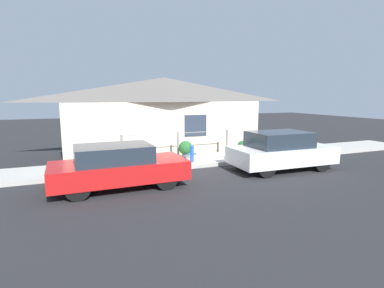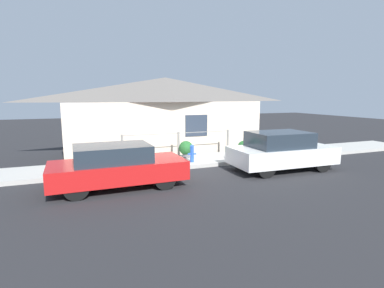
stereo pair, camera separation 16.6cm
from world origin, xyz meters
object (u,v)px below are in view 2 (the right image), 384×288
(potted_plant_corner, at_px, (243,147))
(car_right, at_px, (281,151))
(fire_hydrant, at_px, (192,153))
(potted_plant_near_hydrant, at_px, (186,148))
(potted_plant_by_fence, at_px, (110,155))
(car_left, at_px, (117,166))

(potted_plant_corner, bearing_deg, car_right, -86.96)
(fire_hydrant, relative_size, potted_plant_near_hydrant, 0.97)
(potted_plant_near_hydrant, height_order, potted_plant_by_fence, potted_plant_near_hydrant)
(potted_plant_near_hydrant, bearing_deg, potted_plant_corner, -5.17)
(car_right, height_order, fire_hydrant, car_right)
(potted_plant_corner, bearing_deg, car_left, -157.05)
(car_right, bearing_deg, fire_hydrant, 148.51)
(car_right, relative_size, fire_hydrant, 5.57)
(car_left, distance_m, fire_hydrant, 3.62)
(potted_plant_by_fence, bearing_deg, potted_plant_near_hydrant, -5.08)
(fire_hydrant, relative_size, potted_plant_corner, 1.14)
(car_left, bearing_deg, potted_plant_corner, 21.84)
(car_left, xyz_separation_m, potted_plant_near_hydrant, (3.19, 2.70, -0.12))
(fire_hydrant, bearing_deg, car_left, -149.56)
(fire_hydrant, bearing_deg, potted_plant_near_hydrant, 85.69)
(potted_plant_by_fence, relative_size, potted_plant_corner, 0.91)
(car_right, xyz_separation_m, fire_hydrant, (-2.83, 1.83, -0.21))
(car_right, distance_m, potted_plant_corner, 2.48)
(car_left, relative_size, fire_hydrant, 5.71)
(car_right, bearing_deg, car_left, -178.54)
(potted_plant_near_hydrant, bearing_deg, car_right, -44.34)
(car_left, height_order, fire_hydrant, car_left)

